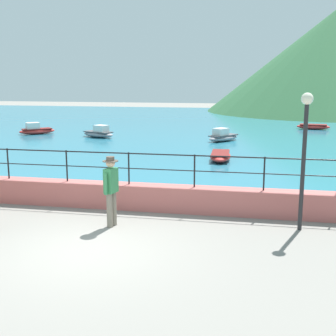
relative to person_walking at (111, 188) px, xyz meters
name	(u,v)px	position (x,y,z in m)	size (l,w,h in m)	color
ground_plane	(88,250)	(-0.01, -1.62, -0.98)	(120.00, 120.00, 0.00)	gray
promenade_wall	(129,196)	(-0.01, 1.58, -0.63)	(20.00, 0.56, 0.70)	#BC605B
railing	(129,162)	(-0.01, 1.58, 0.35)	(18.44, 0.04, 0.90)	black
lake_water	(211,126)	(-0.01, 24.22, -0.95)	(64.00, 44.32, 0.06)	teal
person_walking	(111,188)	(0.00, 0.00, 0.00)	(0.38, 0.56, 1.75)	slate
lamp_post	(305,140)	(4.54, 0.62, 1.22)	(0.28, 0.28, 3.28)	#232326
boat_1	(313,127)	(7.44, 23.23, -0.72)	(2.40, 1.20, 0.36)	red
boat_3	(36,130)	(-10.72, 16.69, -0.65)	(2.33, 2.19, 0.76)	red
boat_4	(223,136)	(1.54, 15.69, -0.65)	(2.05, 2.40, 0.76)	gray
boat_6	(220,156)	(1.91, 9.38, -0.72)	(1.00, 2.34, 0.36)	red
boat_7	(99,133)	(-6.12, 15.93, -0.65)	(2.47, 1.76, 0.76)	gray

